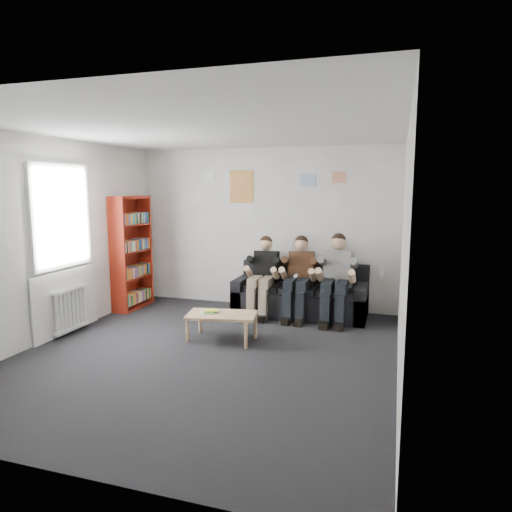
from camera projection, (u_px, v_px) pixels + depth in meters
The scene contains 14 objects.
room_shell at pixel (205, 246), 5.43m from camera, with size 5.00×5.00×5.00m.
sofa at pixel (301, 297), 7.35m from camera, with size 2.09×0.86×0.81m.
bookshelf at pixel (132, 253), 7.69m from camera, with size 0.28×0.85×1.90m.
coffee_table at pixel (222, 317), 6.11m from camera, with size 0.91×0.50×0.37m.
game_cases at pixel (210, 312), 6.13m from camera, with size 0.20×0.17×0.04m.
person_left at pixel (263, 276), 7.29m from camera, with size 0.39×0.83×1.27m.
person_middle at pixel (299, 278), 7.11m from camera, with size 0.40×0.85×1.29m.
person_right at pixel (336, 279), 6.94m from camera, with size 0.43×0.91×1.34m.
radiator at pixel (71, 309), 6.40m from camera, with size 0.10×0.64×0.60m.
window at pixel (64, 261), 6.32m from camera, with size 0.05×1.30×2.36m.
poster_large at pixel (242, 187), 7.79m from camera, with size 0.42×0.01×0.55m, color gold.
poster_blue at pixel (308, 181), 7.43m from camera, with size 0.25×0.01×0.20m, color #3F90D8.
poster_pink at pixel (339, 177), 7.28m from camera, with size 0.22×0.01×0.18m, color #B33882.
poster_sign at pixel (209, 175), 7.93m from camera, with size 0.20×0.01×0.14m, color white.
Camera 1 is at (2.19, -4.96, 2.04)m, focal length 32.00 mm.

